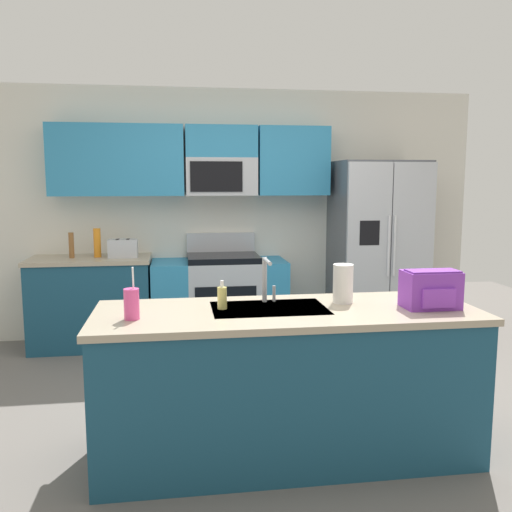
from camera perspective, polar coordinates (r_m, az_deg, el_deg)
name	(u,v)px	position (r m, az deg, el deg)	size (l,w,h in m)	color
ground_plane	(267,411)	(4.08, 1.21, -15.95)	(9.00, 9.00, 0.00)	#66605B
kitchen_wall_unit	(222,198)	(5.79, -3.58, 6.13)	(5.20, 0.43, 2.60)	silver
back_counter	(92,302)	(5.68, -16.82, -4.64)	(1.18, 0.63, 0.90)	navy
range_oven	(220,299)	(5.63, -3.83, -4.50)	(1.36, 0.61, 1.10)	#B7BABF
refrigerator	(377,250)	(5.84, 12.58, 0.58)	(0.90, 0.76, 1.85)	#4C4F54
island_counter	(287,382)	(3.35, 3.22, -13.02)	(2.25, 0.81, 0.90)	navy
toaster	(123,248)	(5.50, -13.76, 0.78)	(0.28, 0.16, 0.18)	#B7BABF
pepper_mill	(71,245)	(5.61, -18.77, 1.08)	(0.05, 0.05, 0.25)	brown
bottle_orange	(97,243)	(5.59, -16.29, 1.34)	(0.07, 0.07, 0.29)	orange
sink_faucet	(266,276)	(3.35, 1.08, -2.10)	(0.08, 0.21, 0.28)	#B7BABF
drink_cup_pink	(132,304)	(3.05, -12.90, -4.90)	(0.08, 0.08, 0.29)	#EA4C93
soap_dispenser	(222,298)	(3.22, -3.57, -4.36)	(0.06, 0.06, 0.17)	#D8CC66
paper_towel_roll	(343,284)	(3.41, 9.10, -2.87)	(0.12, 0.12, 0.24)	white
backpack	(431,289)	(3.39, 17.85, -3.26)	(0.32, 0.22, 0.23)	purple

